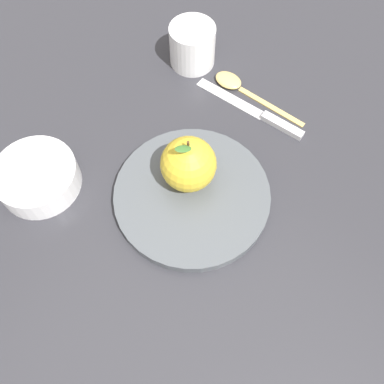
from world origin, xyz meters
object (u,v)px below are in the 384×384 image
cup (192,44)px  spoon (238,86)px  dinner_plate (192,195)px  knife (258,113)px  side_bowl (37,176)px  apple (188,164)px

cup → spoon: 0.10m
dinner_plate → knife: size_ratio=1.13×
cup → side_bowl: bearing=-3.3°
side_bowl → apple: bearing=128.7°
apple → side_bowl: size_ratio=0.79×
side_bowl → spoon: bearing=160.6°
knife → cup: bearing=-98.6°
dinner_plate → cup: bearing=-141.3°
apple → dinner_plate: bearing=50.6°
apple → knife: 0.18m
apple → side_bowl: apple is taller
side_bowl → cup: size_ratio=1.54×
cup → knife: cup is taller
side_bowl → spoon: (-0.34, 0.12, -0.02)m
dinner_plate → spoon: 0.23m
apple → knife: (-0.17, 0.01, -0.05)m
spoon → apple: bearing=15.1°
dinner_plate → side_bowl: side_bowl is taller
knife → spoon: size_ratio=1.15×
apple → knife: bearing=177.9°
spoon → cup: bearing=-89.8°
dinner_plate → cup: (-0.21, -0.17, 0.03)m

